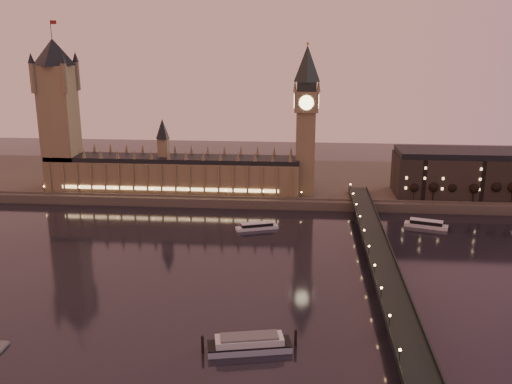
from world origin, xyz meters
TOP-DOWN VIEW (x-y plane):
  - ground at (0.00, 0.00)m, footprint 700.00×700.00m
  - far_embankment at (30.00, 165.00)m, footprint 560.00×130.00m
  - palace_of_westminster at (-40.12, 120.99)m, footprint 180.00×26.62m
  - victoria_tower at (-120.00, 121.00)m, footprint 31.68×31.68m
  - big_ben at (53.99, 120.99)m, footprint 17.68×17.68m
  - westminster_bridge at (91.61, 0.00)m, footprint 13.20×260.00m
  - city_block at (194.94, 130.93)m, footprint 155.00×45.00m
  - bare_tree_0 at (127.66, 109.00)m, footprint 6.12×6.12m
  - bare_tree_1 at (140.78, 109.00)m, footprint 6.12×6.12m
  - bare_tree_2 at (153.89, 109.00)m, footprint 6.12×6.12m
  - bare_tree_3 at (167.01, 109.00)m, footprint 6.12×6.12m
  - bare_tree_4 at (180.13, 109.00)m, footprint 6.12×6.12m
  - cruise_boat_a at (25.48, 59.77)m, footprint 26.30×13.58m
  - cruise_boat_b at (129.03, 71.81)m, footprint 26.56×13.63m
  - moored_barge at (33.75, -77.78)m, footprint 35.76×15.11m

SIDE VIEW (x-z plane):
  - ground at x=0.00m, z-range 0.00..0.00m
  - cruise_boat_a at x=25.48m, z-range -0.25..3.89m
  - cruise_boat_b at x=129.03m, z-range -0.28..4.48m
  - moored_barge at x=33.75m, z-range -0.52..6.17m
  - far_embankment at x=30.00m, z-range 0.00..6.00m
  - westminster_bridge at x=91.61m, z-range -2.13..13.17m
  - bare_tree_0 at x=127.66m, z-range 9.07..21.52m
  - bare_tree_1 at x=140.78m, z-range 9.07..21.52m
  - bare_tree_2 at x=153.89m, z-range 9.07..21.52m
  - bare_tree_3 at x=167.01m, z-range 9.07..21.52m
  - bare_tree_4 at x=180.13m, z-range 9.07..21.52m
  - palace_of_westminster at x=-40.12m, z-range -4.29..47.71m
  - city_block at x=194.94m, z-range 5.24..39.24m
  - big_ben at x=53.99m, z-range 11.95..115.95m
  - victoria_tower at x=-120.00m, z-range 6.79..124.79m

